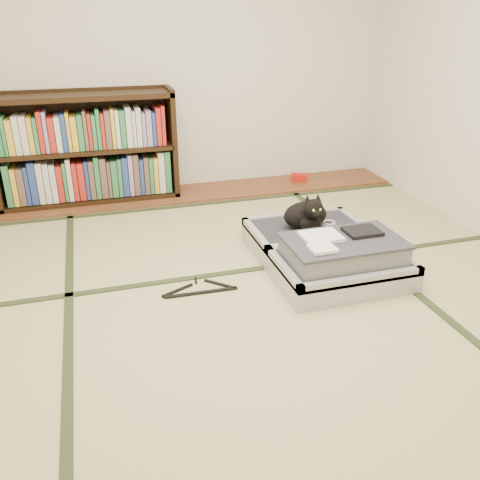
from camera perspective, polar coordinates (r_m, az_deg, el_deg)
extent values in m
plane|color=tan|center=(2.96, 1.03, -7.21)|extent=(4.50, 4.50, 0.00)
cube|color=brown|center=(4.73, -6.36, 5.17)|extent=(4.00, 0.50, 0.02)
cube|color=red|center=(5.06, 6.63, 6.99)|extent=(0.17, 0.14, 0.07)
plane|color=silver|center=(4.73, -7.67, 19.89)|extent=(4.00, 0.00, 4.00)
cube|color=#2D381E|center=(2.86, -18.70, -9.78)|extent=(0.05, 4.50, 0.01)
cube|color=#2D381E|center=(3.36, 17.54, -4.26)|extent=(0.05, 4.50, 0.01)
cube|color=#2D381E|center=(3.29, -1.09, -3.66)|extent=(4.00, 0.05, 0.01)
cube|color=#2D381E|center=(4.45, -5.63, 3.90)|extent=(4.00, 0.05, 0.01)
cube|color=black|center=(4.65, -7.64, 10.71)|extent=(0.04, 0.35, 0.97)
cube|color=black|center=(4.72, -16.18, 4.57)|extent=(1.51, 0.35, 0.04)
cube|color=black|center=(4.52, -17.51, 15.12)|extent=(1.51, 0.35, 0.04)
cube|color=black|center=(4.60, -16.82, 9.71)|extent=(1.45, 0.35, 0.03)
cube|color=black|center=(4.76, -16.87, 10.19)|extent=(1.51, 0.02, 0.97)
cube|color=gray|center=(4.64, -16.49, 7.05)|extent=(1.36, 0.24, 0.41)
cube|color=gray|center=(4.54, -17.11, 11.96)|extent=(1.36, 0.24, 0.37)
cube|color=#ADADB2|center=(3.22, 11.29, -3.55)|extent=(0.80, 0.54, 0.14)
cube|color=#292A30|center=(3.20, 11.34, -2.97)|extent=(0.72, 0.45, 0.11)
cube|color=#ADADB2|center=(3.00, 13.54, -4.37)|extent=(0.80, 0.04, 0.05)
cube|color=#ADADB2|center=(3.38, 9.50, -0.57)|extent=(0.80, 0.04, 0.05)
cube|color=#ADADB2|center=(3.04, 5.00, -3.32)|extent=(0.04, 0.54, 0.05)
cube|color=#ADADB2|center=(3.37, 17.15, -1.46)|extent=(0.04, 0.54, 0.05)
cube|color=#ADADB2|center=(3.65, 7.48, 0.19)|extent=(0.80, 0.54, 0.14)
cube|color=#292A30|center=(3.63, 7.51, 0.72)|extent=(0.72, 0.45, 0.11)
cube|color=#ADADB2|center=(3.42, 9.19, -0.28)|extent=(0.80, 0.04, 0.05)
cube|color=#ADADB2|center=(3.83, 6.06, 2.66)|extent=(0.80, 0.04, 0.05)
cube|color=#ADADB2|center=(3.49, 1.81, 0.58)|extent=(0.04, 0.54, 0.05)
cube|color=#ADADB2|center=(3.78, 12.83, 1.90)|extent=(0.04, 0.54, 0.05)
cylinder|color=black|center=(3.40, 9.35, -0.34)|extent=(0.72, 0.03, 0.03)
cube|color=#9C9588|center=(3.16, 11.48, -1.40)|extent=(0.69, 0.42, 0.14)
cube|color=#39383F|center=(3.13, 11.60, -0.07)|extent=(0.71, 0.44, 0.02)
cube|color=white|center=(3.11, 9.08, 0.40)|extent=(0.24, 0.19, 0.02)
cube|color=black|center=(3.23, 13.56, 0.97)|extent=(0.21, 0.17, 0.02)
cube|color=white|center=(2.95, 9.27, -0.96)|extent=(0.15, 0.13, 0.02)
cube|color=white|center=(2.92, 9.46, -6.34)|extent=(0.06, 0.01, 0.05)
cube|color=white|center=(2.98, 11.69, -6.16)|extent=(0.05, 0.01, 0.04)
cube|color=orange|center=(3.15, 17.77, -4.78)|extent=(0.05, 0.01, 0.04)
cube|color=#197F33|center=(3.10, 16.67, -4.67)|extent=(0.04, 0.01, 0.03)
ellipsoid|color=black|center=(3.57, 7.34, 2.78)|extent=(0.31, 0.20, 0.19)
ellipsoid|color=black|center=(3.50, 7.91, 1.92)|extent=(0.15, 0.11, 0.11)
ellipsoid|color=black|center=(3.43, 8.24, 3.55)|extent=(0.13, 0.12, 0.13)
sphere|color=black|center=(3.39, 8.59, 2.90)|extent=(0.06, 0.06, 0.06)
cone|color=black|center=(3.41, 7.56, 4.62)|extent=(0.05, 0.06, 0.06)
cone|color=black|center=(3.44, 8.74, 4.73)|extent=(0.05, 0.06, 0.06)
sphere|color=#A5BF33|center=(3.37, 8.28, 3.30)|extent=(0.02, 0.02, 0.02)
sphere|color=#A5BF33|center=(3.39, 9.00, 3.37)|extent=(0.02, 0.02, 0.02)
cylinder|color=black|center=(3.72, 8.21, 2.47)|extent=(0.19, 0.11, 0.03)
torus|color=white|center=(3.68, 9.82, 1.79)|extent=(0.11, 0.11, 0.02)
torus|color=white|center=(3.67, 9.95, 1.95)|extent=(0.09, 0.09, 0.01)
cube|color=black|center=(3.07, -4.36, -5.90)|extent=(0.45, 0.04, 0.01)
cube|color=black|center=(3.10, -7.05, -5.64)|extent=(0.21, 0.11, 0.01)
cube|color=black|center=(3.15, -2.26, -4.98)|extent=(0.17, 0.17, 0.01)
cylinder|color=black|center=(3.20, -4.98, -4.55)|extent=(0.03, 0.08, 0.01)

